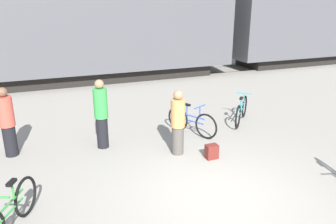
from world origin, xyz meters
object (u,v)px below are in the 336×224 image
object	(u,v)px
person_in_tan	(178,123)
bicycle_green	(10,213)
person_in_red	(7,122)
bicycle_teal	(241,111)
person_in_green	(101,114)
backpack	(212,152)
freight_train	(100,17)
bicycle_blue	(192,121)

from	to	relation	value
person_in_tan	bicycle_green	bearing A→B (deg)	161.05
person_in_red	bicycle_teal	bearing A→B (deg)	-40.82
person_in_green	person_in_red	world-z (taller)	person_in_green
person_in_red	backpack	distance (m)	4.76
person_in_green	person_in_tan	xyz separation A→B (m)	(1.59, -1.03, -0.09)
person_in_red	person_in_tan	world-z (taller)	person_in_red
bicycle_teal	bicycle_green	xyz separation A→B (m)	(-6.19, -2.93, -0.01)
bicycle_teal	person_in_red	bearing A→B (deg)	179.02
person_in_red	person_in_green	bearing A→B (deg)	-49.18
person_in_green	person_in_tan	size ratio (longest dim) A/B	1.10
bicycle_green	backpack	bearing A→B (deg)	15.03
person_in_red	freight_train	bearing A→B (deg)	23.58
bicycle_teal	person_in_red	distance (m)	6.34
bicycle_blue	person_in_tan	xyz separation A→B (m)	(-0.84, -0.98, 0.42)
bicycle_blue	bicycle_teal	world-z (taller)	bicycle_blue
person_in_red	person_in_tan	distance (m)	3.93
person_in_red	backpack	world-z (taller)	person_in_red
bicycle_green	person_in_tan	xyz separation A→B (m)	(3.55, 1.66, 0.42)
bicycle_blue	person_in_green	bearing A→B (deg)	178.77
bicycle_blue	person_in_red	distance (m)	4.57
bicycle_blue	bicycle_teal	xyz separation A→B (m)	(1.80, 0.29, -0.00)
bicycle_teal	person_in_tan	world-z (taller)	person_in_tan
freight_train	bicycle_blue	bearing A→B (deg)	-83.48
bicycle_teal	person_in_tan	bearing A→B (deg)	-154.30
freight_train	person_in_green	xyz separation A→B (m)	(-1.55, -7.63, -1.97)
freight_train	person_in_red	size ratio (longest dim) A/B	23.16
freight_train	person_in_green	distance (m)	8.04
freight_train	bicycle_green	xyz separation A→B (m)	(-3.51, -10.33, -2.48)
bicycle_green	person_in_tan	bearing A→B (deg)	25.08
person_in_green	bicycle_green	bearing A→B (deg)	-119.41
person_in_red	backpack	size ratio (longest dim) A/B	4.88
bicycle_blue	backpack	world-z (taller)	bicycle_blue
person_in_green	person_in_red	size ratio (longest dim) A/B	1.04
bicycle_teal	person_in_green	size ratio (longest dim) A/B	0.76
freight_train	person_in_red	world-z (taller)	freight_train
bicycle_teal	person_in_red	size ratio (longest dim) A/B	0.79
person_in_tan	backpack	xyz separation A→B (m)	(0.62, -0.54, -0.61)
backpack	freight_train	bearing A→B (deg)	94.12
bicycle_green	person_in_green	bearing A→B (deg)	53.87
person_in_tan	person_in_red	bearing A→B (deg)	115.48
bicycle_teal	person_in_green	distance (m)	4.26
person_in_red	person_in_tan	bearing A→B (deg)	-60.34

